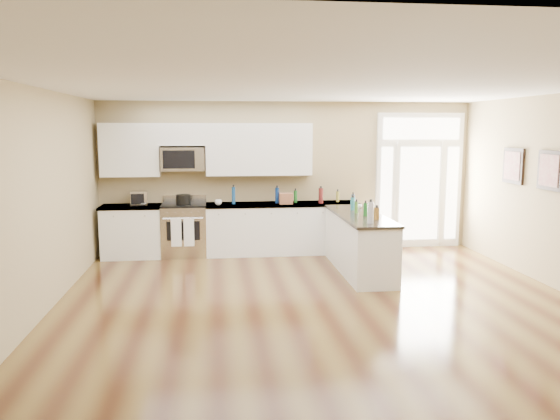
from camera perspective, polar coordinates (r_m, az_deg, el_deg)
name	(u,v)px	position (r m, az deg, el deg)	size (l,w,h in m)	color
ground	(331,321)	(6.76, 5.40, -11.46)	(8.00, 8.00, 0.00)	#452613
room_shell	(333,180)	(6.38, 5.61, 3.13)	(8.00, 8.00, 8.00)	tan
back_cabinet_left	(133,233)	(10.18, -15.13, -2.33)	(1.10, 0.66, 0.94)	white
back_cabinet_right	(282,230)	(10.14, 0.23, -2.09)	(2.85, 0.66, 0.94)	white
peninsula_cabinet	(359,245)	(8.94, 8.26, -3.63)	(0.69, 2.32, 0.94)	white
upper_cabinet_left	(130,150)	(10.16, -15.39, 6.08)	(1.04, 0.33, 0.95)	white
upper_cabinet_right	(259,149)	(10.08, -2.22, 6.36)	(1.94, 0.33, 0.95)	white
upper_cabinet_short	(182,134)	(10.06, -10.16, 7.79)	(0.82, 0.33, 0.40)	white
microwave	(183,159)	(10.04, -10.11, 5.28)	(0.78, 0.41, 0.42)	silver
entry_door	(419,181)	(10.93, 14.31, 3.00)	(1.70, 0.10, 2.60)	white
wall_art_near	(513,166)	(9.71, 23.19, 4.27)	(0.05, 0.58, 0.58)	black
wall_art_far	(550,170)	(8.86, 26.38, 3.72)	(0.05, 0.58, 0.58)	black
kitchen_range	(184,230)	(10.08, -9.96, -2.04)	(0.80, 0.71, 1.08)	silver
stockpot	(183,199)	(9.90, -10.06, 1.11)	(0.26, 0.26, 0.20)	black
toaster_oven	(138,198)	(10.13, -14.58, 1.22)	(0.29, 0.23, 0.25)	silver
cardboard_box	(286,199)	(9.93, 0.63, 1.20)	(0.24, 0.18, 0.20)	brown
bowl_left	(142,204)	(10.10, -14.22, 0.63)	(0.19, 0.19, 0.05)	white
bowl_peninsula	(356,206)	(9.52, 7.98, 0.39)	(0.20, 0.20, 0.06)	white
cup_counter	(218,202)	(9.85, -6.47, 0.79)	(0.12, 0.12, 0.10)	white
counter_bottles	(327,202)	(9.30, 4.92, 0.84)	(2.16, 2.42, 0.31)	#19591E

